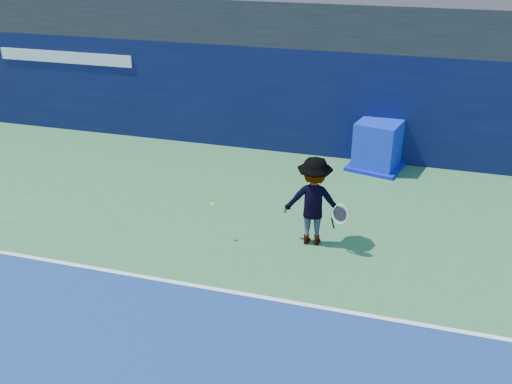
{
  "coord_description": "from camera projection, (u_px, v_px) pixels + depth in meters",
  "views": [
    {
      "loc": [
        3.44,
        -5.14,
        6.19
      ],
      "look_at": [
        0.46,
        5.2,
        1.0
      ],
      "focal_mm": 40.0,
      "sensor_mm": 36.0,
      "label": 1
    }
  ],
  "objects": [
    {
      "name": "back_wall_assembly",
      "position": [
        291.0,
        98.0,
        16.43
      ],
      "size": [
        36.0,
        1.03,
        3.0
      ],
      "color": "#0A1037",
      "rests_on": "ground"
    },
    {
      "name": "stadium_band",
      "position": [
        301.0,
        17.0,
        16.38
      ],
      "size": [
        36.0,
        3.0,
        1.2
      ],
      "primitive_type": "cube",
      "color": "black",
      "rests_on": "back_wall_assembly"
    },
    {
      "name": "tennis_player",
      "position": [
        314.0,
        201.0,
        11.64
      ],
      "size": [
        1.41,
        0.8,
        1.92
      ],
      "color": "white",
      "rests_on": "ground"
    },
    {
      "name": "tennis_ball",
      "position": [
        213.0,
        204.0,
        11.78
      ],
      "size": [
        0.07,
        0.07,
        0.07
      ],
      "color": "#F0F91B",
      "rests_on": "ground"
    },
    {
      "name": "equipment_cart",
      "position": [
        378.0,
        147.0,
        15.42
      ],
      "size": [
        1.63,
        1.63,
        1.3
      ],
      "color": "#0D27BF",
      "rests_on": "ground"
    },
    {
      "name": "baseline",
      "position": [
        200.0,
        286.0,
        10.58
      ],
      "size": [
        24.0,
        0.1,
        0.01
      ],
      "primitive_type": "cube",
      "color": "white",
      "rests_on": "ground"
    }
  ]
}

